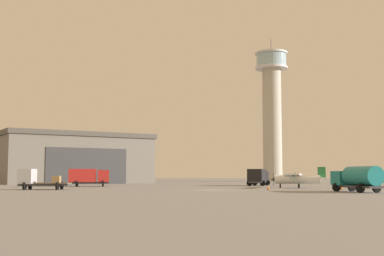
{
  "coord_description": "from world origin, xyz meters",
  "views": [
    {
      "loc": [
        -1.11,
        -65.04,
        2.0
      ],
      "look_at": [
        -3.11,
        21.52,
        9.87
      ],
      "focal_mm": 47.7,
      "sensor_mm": 36.0,
      "label": 1
    }
  ],
  "objects_px": {
    "truck_flatbed_silver": "(36,180)",
    "traffic_cone_near_left": "(268,187)",
    "truck_box_black": "(258,176)",
    "control_tower": "(272,106)",
    "airplane_white": "(298,178)",
    "truck_fuel_tanker_teal": "(357,178)",
    "truck_box_red": "(89,176)",
    "traffic_cone_near_right": "(341,187)"
  },
  "relations": [
    {
      "from": "control_tower",
      "to": "traffic_cone_near_left",
      "type": "height_order",
      "value": "control_tower"
    },
    {
      "from": "airplane_white",
      "to": "truck_fuel_tanker_teal",
      "type": "relative_size",
      "value": 1.38
    },
    {
      "from": "truck_flatbed_silver",
      "to": "truck_box_red",
      "type": "height_order",
      "value": "truck_box_red"
    },
    {
      "from": "control_tower",
      "to": "traffic_cone_near_left",
      "type": "bearing_deg",
      "value": -98.11
    },
    {
      "from": "control_tower",
      "to": "airplane_white",
      "type": "distance_m",
      "value": 70.88
    },
    {
      "from": "truck_flatbed_silver",
      "to": "truck_box_red",
      "type": "xyz_separation_m",
      "value": [
        3.1,
        16.62,
        0.34
      ]
    },
    {
      "from": "airplane_white",
      "to": "truck_box_black",
      "type": "relative_size",
      "value": 1.47
    },
    {
      "from": "truck_box_red",
      "to": "traffic_cone_near_right",
      "type": "relative_size",
      "value": 10.2
    },
    {
      "from": "control_tower",
      "to": "airplane_white",
      "type": "height_order",
      "value": "control_tower"
    },
    {
      "from": "truck_box_red",
      "to": "control_tower",
      "type": "bearing_deg",
      "value": 47.16
    },
    {
      "from": "truck_box_red",
      "to": "traffic_cone_near_left",
      "type": "bearing_deg",
      "value": -42.73
    },
    {
      "from": "truck_flatbed_silver",
      "to": "truck_box_black",
      "type": "bearing_deg",
      "value": -144.41
    },
    {
      "from": "traffic_cone_near_right",
      "to": "truck_box_black",
      "type": "bearing_deg",
      "value": 111.34
    },
    {
      "from": "airplane_white",
      "to": "truck_fuel_tanker_teal",
      "type": "distance_m",
      "value": 17.43
    },
    {
      "from": "truck_box_red",
      "to": "truck_box_black",
      "type": "bearing_deg",
      "value": 3.21
    },
    {
      "from": "control_tower",
      "to": "truck_box_red",
      "type": "bearing_deg",
      "value": -122.39
    },
    {
      "from": "traffic_cone_near_left",
      "to": "traffic_cone_near_right",
      "type": "bearing_deg",
      "value": 11.34
    },
    {
      "from": "airplane_white",
      "to": "truck_flatbed_silver",
      "type": "relative_size",
      "value": 1.59
    },
    {
      "from": "control_tower",
      "to": "truck_fuel_tanker_teal",
      "type": "bearing_deg",
      "value": -91.35
    },
    {
      "from": "airplane_white",
      "to": "truck_box_red",
      "type": "xyz_separation_m",
      "value": [
        -32.44,
        8.05,
        0.21
      ]
    },
    {
      "from": "truck_flatbed_silver",
      "to": "traffic_cone_near_right",
      "type": "height_order",
      "value": "truck_flatbed_silver"
    },
    {
      "from": "truck_flatbed_silver",
      "to": "traffic_cone_near_left",
      "type": "distance_m",
      "value": 30.12
    },
    {
      "from": "truck_box_black",
      "to": "truck_flatbed_silver",
      "type": "xyz_separation_m",
      "value": [
        -31.35,
        -23.49,
        -0.33
      ]
    },
    {
      "from": "control_tower",
      "to": "truck_box_black",
      "type": "bearing_deg",
      "value": -100.38
    },
    {
      "from": "traffic_cone_near_left",
      "to": "truck_flatbed_silver",
      "type": "bearing_deg",
      "value": 179.17
    },
    {
      "from": "truck_box_red",
      "to": "airplane_white",
      "type": "bearing_deg",
      "value": -24.39
    },
    {
      "from": "truck_box_black",
      "to": "traffic_cone_near_left",
      "type": "relative_size",
      "value": 9.97
    },
    {
      "from": "truck_box_black",
      "to": "truck_flatbed_silver",
      "type": "distance_m",
      "value": 39.17
    },
    {
      "from": "airplane_white",
      "to": "truck_flatbed_silver",
      "type": "height_order",
      "value": "airplane_white"
    },
    {
      "from": "truck_box_red",
      "to": "traffic_cone_near_right",
      "type": "distance_m",
      "value": 39.82
    },
    {
      "from": "control_tower",
      "to": "truck_flatbed_silver",
      "type": "bearing_deg",
      "value": -118.23
    },
    {
      "from": "truck_box_black",
      "to": "truck_flatbed_silver",
      "type": "height_order",
      "value": "truck_box_black"
    },
    {
      "from": "airplane_white",
      "to": "truck_fuel_tanker_teal",
      "type": "height_order",
      "value": "airplane_white"
    },
    {
      "from": "airplane_white",
      "to": "truck_box_black",
      "type": "bearing_deg",
      "value": -61.54
    },
    {
      "from": "control_tower",
      "to": "truck_box_red",
      "type": "distance_m",
      "value": 73.47
    },
    {
      "from": "traffic_cone_near_left",
      "to": "truck_fuel_tanker_teal",
      "type": "bearing_deg",
      "value": -42.04
    },
    {
      "from": "airplane_white",
      "to": "truck_box_black",
      "type": "distance_m",
      "value": 15.5
    },
    {
      "from": "traffic_cone_near_left",
      "to": "traffic_cone_near_right",
      "type": "relative_size",
      "value": 1.08
    },
    {
      "from": "truck_box_black",
      "to": "truck_box_red",
      "type": "bearing_deg",
      "value": 121.44
    },
    {
      "from": "truck_flatbed_silver",
      "to": "airplane_white",
      "type": "bearing_deg",
      "value": -167.7
    },
    {
      "from": "control_tower",
      "to": "truck_box_black",
      "type": "relative_size",
      "value": 5.72
    },
    {
      "from": "control_tower",
      "to": "truck_flatbed_silver",
      "type": "relative_size",
      "value": 6.2
    }
  ]
}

